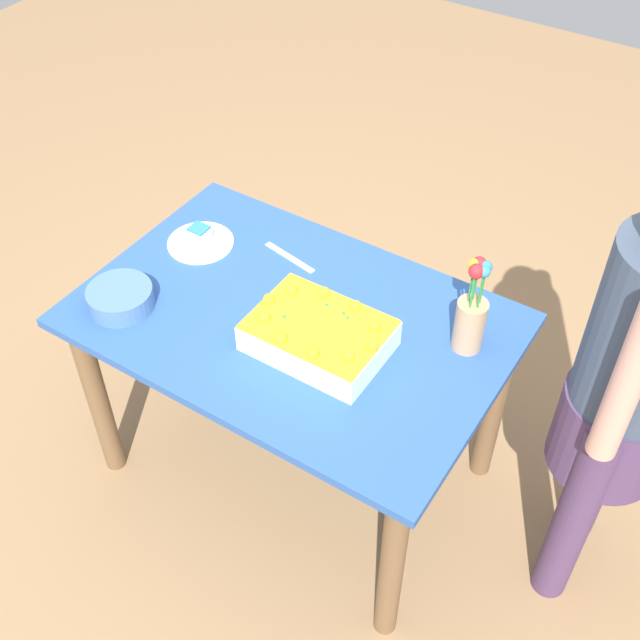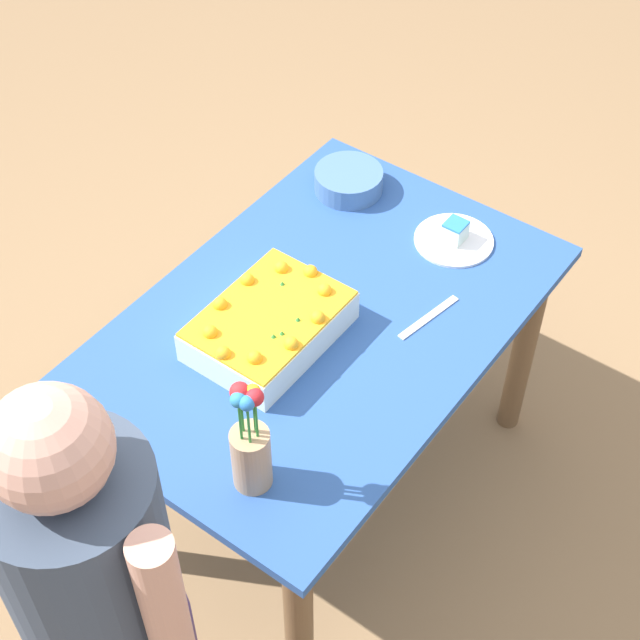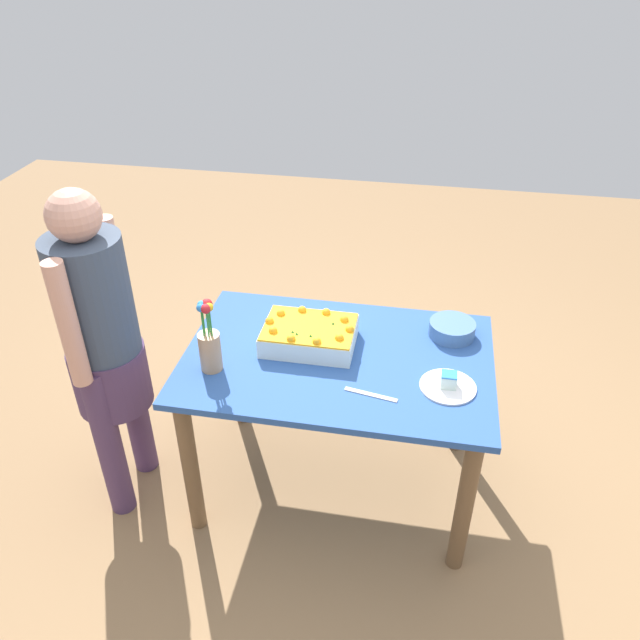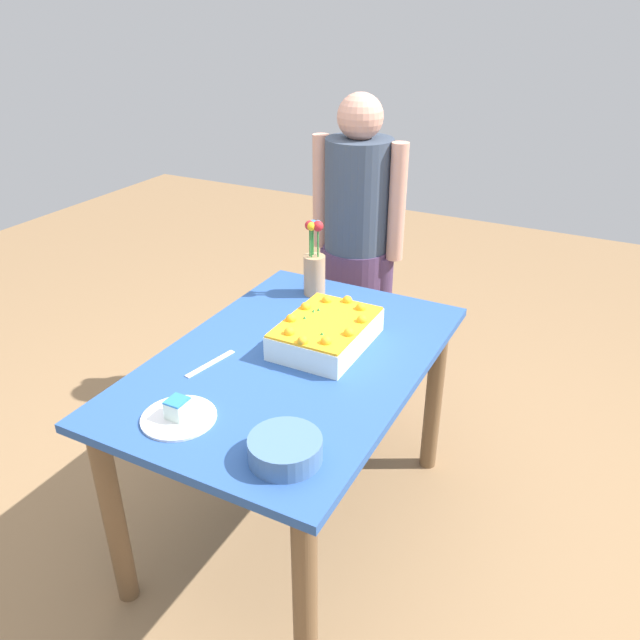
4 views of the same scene
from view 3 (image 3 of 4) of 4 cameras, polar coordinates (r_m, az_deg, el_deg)
ground_plane at (r=3.10m, az=1.42°, el=-14.55°), size 8.00×8.00×0.00m
dining_table at (r=2.67m, az=1.61°, el=-5.54°), size 1.28×0.85×0.75m
sheet_cake at (r=2.63m, az=-0.99°, el=-1.37°), size 0.39×0.28×0.12m
serving_plate_with_slice at (r=2.47m, az=11.64°, el=-5.78°), size 0.22×0.22×0.07m
cake_knife at (r=2.40m, az=4.67°, el=-6.81°), size 0.21×0.06×0.00m
flower_vase at (r=2.50m, az=-10.07°, el=-2.19°), size 0.09×0.09×0.32m
fruit_bowl at (r=2.76m, az=11.98°, el=-0.80°), size 0.20×0.20×0.07m
person_standing at (r=2.67m, az=-19.28°, el=-1.59°), size 0.31×0.45×1.49m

